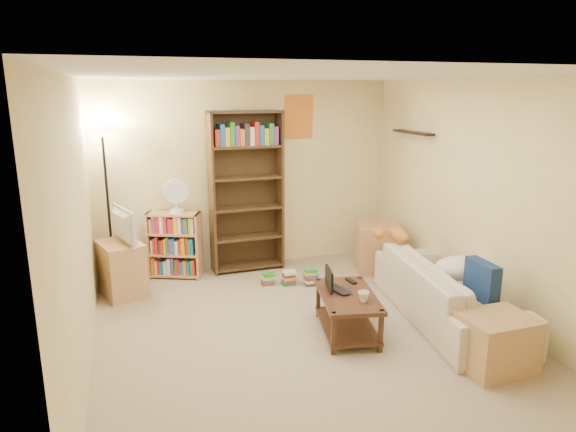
{
  "coord_description": "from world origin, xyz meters",
  "views": [
    {
      "loc": [
        -1.62,
        -4.42,
        2.37
      ],
      "look_at": [
        0.06,
        0.68,
        1.05
      ],
      "focal_mm": 32.0,
      "sensor_mm": 36.0,
      "label": 1
    }
  ],
  "objects_px": {
    "coffee_table": "(347,308)",
    "tv_stand": "(122,269)",
    "desk_fan": "(176,195)",
    "floor_lamp": "(104,159)",
    "tall_bookshelf": "(246,188)",
    "laptop": "(342,289)",
    "end_cabinet": "(495,343)",
    "sofa": "(447,291)",
    "side_table": "(378,248)",
    "tabby_cat": "(395,234)",
    "television": "(118,226)",
    "mug": "(364,297)",
    "short_bookshelf": "(175,245)"
  },
  "relations": [
    {
      "from": "tall_bookshelf",
      "to": "floor_lamp",
      "type": "height_order",
      "value": "tall_bookshelf"
    },
    {
      "from": "tabby_cat",
      "to": "floor_lamp",
      "type": "distance_m",
      "value": 3.57
    },
    {
      "from": "laptop",
      "to": "mug",
      "type": "xyz_separation_m",
      "value": [
        0.07,
        -0.33,
        0.04
      ]
    },
    {
      "from": "tabby_cat",
      "to": "tall_bookshelf",
      "type": "xyz_separation_m",
      "value": [
        -1.47,
        1.33,
        0.41
      ]
    },
    {
      "from": "coffee_table",
      "to": "side_table",
      "type": "xyz_separation_m",
      "value": [
        1.16,
        1.56,
        0.05
      ]
    },
    {
      "from": "tabby_cat",
      "to": "floor_lamp",
      "type": "xyz_separation_m",
      "value": [
        -3.2,
        1.33,
        0.86
      ]
    },
    {
      "from": "sofa",
      "to": "side_table",
      "type": "xyz_separation_m",
      "value": [
        0.02,
        1.58,
        0.0
      ]
    },
    {
      "from": "short_bookshelf",
      "to": "floor_lamp",
      "type": "bearing_deg",
      "value": -157.1
    },
    {
      "from": "tv_stand",
      "to": "end_cabinet",
      "type": "height_order",
      "value": "tv_stand"
    },
    {
      "from": "mug",
      "to": "floor_lamp",
      "type": "bearing_deg",
      "value": 133.57
    },
    {
      "from": "tabby_cat",
      "to": "tall_bookshelf",
      "type": "height_order",
      "value": "tall_bookshelf"
    },
    {
      "from": "tabby_cat",
      "to": "end_cabinet",
      "type": "xyz_separation_m",
      "value": [
        -0.05,
        -1.86,
        -0.47
      ]
    },
    {
      "from": "desk_fan",
      "to": "side_table",
      "type": "distance_m",
      "value": 2.73
    },
    {
      "from": "desk_fan",
      "to": "end_cabinet",
      "type": "bearing_deg",
      "value": -53.5
    },
    {
      "from": "tv_stand",
      "to": "coffee_table",
      "type": "bearing_deg",
      "value": -56.97
    },
    {
      "from": "desk_fan",
      "to": "floor_lamp",
      "type": "xyz_separation_m",
      "value": [
        -0.82,
        0.04,
        0.48
      ]
    },
    {
      "from": "television",
      "to": "end_cabinet",
      "type": "bearing_deg",
      "value": -149.72
    },
    {
      "from": "laptop",
      "to": "end_cabinet",
      "type": "xyz_separation_m",
      "value": [
        0.94,
        -1.13,
        -0.18
      ]
    },
    {
      "from": "mug",
      "to": "television",
      "type": "xyz_separation_m",
      "value": [
        -2.17,
        1.97,
        0.38
      ]
    },
    {
      "from": "coffee_table",
      "to": "short_bookshelf",
      "type": "xyz_separation_m",
      "value": [
        -1.45,
        2.17,
        0.16
      ]
    },
    {
      "from": "sofa",
      "to": "tv_stand",
      "type": "height_order",
      "value": "tv_stand"
    },
    {
      "from": "tabby_cat",
      "to": "short_bookshelf",
      "type": "distance_m",
      "value": 2.79
    },
    {
      "from": "sofa",
      "to": "television",
      "type": "bearing_deg",
      "value": 70.04
    },
    {
      "from": "side_table",
      "to": "coffee_table",
      "type": "bearing_deg",
      "value": -126.66
    },
    {
      "from": "coffee_table",
      "to": "tv_stand",
      "type": "relative_size",
      "value": 1.6
    },
    {
      "from": "tabby_cat",
      "to": "mug",
      "type": "relative_size",
      "value": 3.23
    },
    {
      "from": "sofa",
      "to": "laptop",
      "type": "relative_size",
      "value": 6.69
    },
    {
      "from": "sofa",
      "to": "desk_fan",
      "type": "height_order",
      "value": "desk_fan"
    },
    {
      "from": "sofa",
      "to": "tabby_cat",
      "type": "relative_size",
      "value": 4.51
    },
    {
      "from": "tall_bookshelf",
      "to": "floor_lamp",
      "type": "relative_size",
      "value": 1.08
    },
    {
      "from": "laptop",
      "to": "tv_stand",
      "type": "height_order",
      "value": "tv_stand"
    },
    {
      "from": "sofa",
      "to": "desk_fan",
      "type": "xyz_separation_m",
      "value": [
        -2.53,
        2.15,
        0.78
      ]
    },
    {
      "from": "tabby_cat",
      "to": "desk_fan",
      "type": "bearing_deg",
      "value": 151.59
    },
    {
      "from": "tall_bookshelf",
      "to": "short_bookshelf",
      "type": "xyz_separation_m",
      "value": [
        -0.96,
        -0.0,
        -0.69
      ]
    },
    {
      "from": "tabby_cat",
      "to": "desk_fan",
      "type": "height_order",
      "value": "desk_fan"
    },
    {
      "from": "laptop",
      "to": "tv_stand",
      "type": "bearing_deg",
      "value": 40.05
    },
    {
      "from": "end_cabinet",
      "to": "side_table",
      "type": "bearing_deg",
      "value": 84.96
    },
    {
      "from": "sofa",
      "to": "desk_fan",
      "type": "distance_m",
      "value": 3.41
    },
    {
      "from": "floor_lamp",
      "to": "end_cabinet",
      "type": "distance_m",
      "value": 4.67
    },
    {
      "from": "mug",
      "to": "tall_bookshelf",
      "type": "height_order",
      "value": "tall_bookshelf"
    },
    {
      "from": "television",
      "to": "end_cabinet",
      "type": "xyz_separation_m",
      "value": [
        3.05,
        -2.77,
        -0.6
      ]
    },
    {
      "from": "mug",
      "to": "tall_bookshelf",
      "type": "distance_m",
      "value": 2.54
    },
    {
      "from": "desk_fan",
      "to": "tv_stand",
      "type": "bearing_deg",
      "value": -151.99
    },
    {
      "from": "laptop",
      "to": "floor_lamp",
      "type": "bearing_deg",
      "value": 34.84
    },
    {
      "from": "desk_fan",
      "to": "tabby_cat",
      "type": "bearing_deg",
      "value": -28.41
    },
    {
      "from": "end_cabinet",
      "to": "sofa",
      "type": "bearing_deg",
      "value": 78.49
    },
    {
      "from": "tv_stand",
      "to": "floor_lamp",
      "type": "xyz_separation_m",
      "value": [
        -0.1,
        0.42,
        1.25
      ]
    },
    {
      "from": "mug",
      "to": "floor_lamp",
      "type": "xyz_separation_m",
      "value": [
        -2.27,
        2.39,
        1.1
      ]
    },
    {
      "from": "mug",
      "to": "laptop",
      "type": "bearing_deg",
      "value": 102.07
    },
    {
      "from": "desk_fan",
      "to": "tall_bookshelf",
      "type": "bearing_deg",
      "value": 2.72
    }
  ]
}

